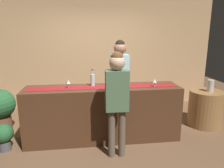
% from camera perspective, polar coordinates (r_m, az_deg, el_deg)
% --- Properties ---
extents(ground_plane, '(10.00, 10.00, 0.00)m').
position_cam_1_polar(ground_plane, '(4.07, -2.32, -14.22)').
color(ground_plane, brown).
extents(back_wall, '(6.00, 0.12, 2.90)m').
position_cam_1_polar(back_wall, '(5.51, -4.27, 8.93)').
color(back_wall, tan).
rests_on(back_wall, ground).
extents(bar_counter, '(2.71, 0.60, 0.97)m').
position_cam_1_polar(bar_counter, '(3.87, -2.39, -7.83)').
color(bar_counter, '#472B19').
rests_on(bar_counter, ground).
extents(counter_runner_cloth, '(2.58, 0.28, 0.01)m').
position_cam_1_polar(counter_runner_cloth, '(3.72, -2.46, -0.78)').
color(counter_runner_cloth, maroon).
rests_on(counter_runner_cloth, bar_counter).
extents(wine_bottle_clear, '(0.07, 0.07, 0.30)m').
position_cam_1_polar(wine_bottle_clear, '(3.76, -5.20, 1.09)').
color(wine_bottle_clear, '#B2C6C1').
rests_on(wine_bottle_clear, bar_counter).
extents(wine_bottle_green, '(0.07, 0.07, 0.30)m').
position_cam_1_polar(wine_bottle_green, '(3.81, 0.10, 1.29)').
color(wine_bottle_green, '#194723').
rests_on(wine_bottle_green, bar_counter).
extents(wine_glass_near_customer, '(0.07, 0.07, 0.14)m').
position_cam_1_polar(wine_glass_near_customer, '(3.77, 11.34, 0.78)').
color(wine_glass_near_customer, silver).
rests_on(wine_glass_near_customer, bar_counter).
extents(wine_glass_mid_counter, '(0.07, 0.07, 0.14)m').
position_cam_1_polar(wine_glass_mid_counter, '(3.69, -11.59, 0.49)').
color(wine_glass_mid_counter, silver).
rests_on(wine_glass_mid_counter, bar_counter).
extents(bartender, '(0.36, 0.25, 1.76)m').
position_cam_1_polar(bartender, '(4.30, 2.09, 2.88)').
color(bartender, '#26262B').
rests_on(bartender, ground).
extents(customer_sipping, '(0.34, 0.23, 1.64)m').
position_cam_1_polar(customer_sipping, '(3.15, 1.33, -2.87)').
color(customer_sipping, brown).
rests_on(customer_sipping, ground).
extents(round_side_table, '(0.68, 0.68, 0.74)m').
position_cam_1_polar(round_side_table, '(4.85, 23.65, -5.95)').
color(round_side_table, olive).
rests_on(round_side_table, ground).
extents(vase_on_side_table, '(0.13, 0.13, 0.24)m').
position_cam_1_polar(vase_on_side_table, '(4.70, 24.82, -0.45)').
color(vase_on_side_table, '#B7B2A8').
rests_on(vase_on_side_table, round_side_table).
extents(potted_plant_tall, '(0.58, 0.58, 0.85)m').
position_cam_1_polar(potted_plant_tall, '(4.66, -27.75, -5.60)').
color(potted_plant_tall, brown).
rests_on(potted_plant_tall, ground).
extents(potted_plant_small, '(0.31, 0.31, 0.46)m').
position_cam_1_polar(potted_plant_small, '(3.99, -26.95, -12.14)').
color(potted_plant_small, '#4C4C51').
rests_on(potted_plant_small, ground).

